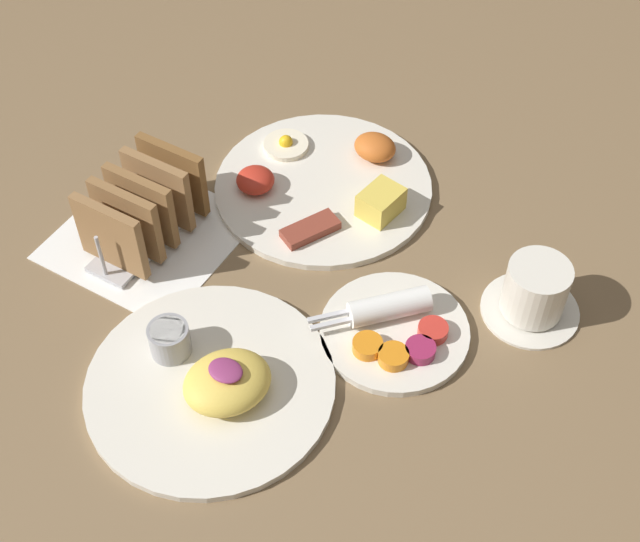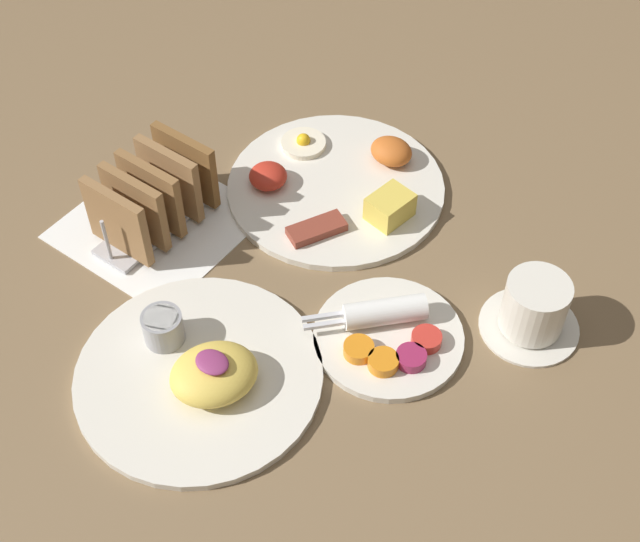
% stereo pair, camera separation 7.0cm
% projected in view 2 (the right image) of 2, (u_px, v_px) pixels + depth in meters
% --- Properties ---
extents(ground_plane, '(3.00, 3.00, 0.00)m').
position_uv_depth(ground_plane, '(261.00, 285.00, 1.11)').
color(ground_plane, brown).
extents(napkin_flat, '(0.22, 0.22, 0.00)m').
position_uv_depth(napkin_flat, '(159.00, 223.00, 1.18)').
color(napkin_flat, white).
rests_on(napkin_flat, ground_plane).
extents(plate_breakfast, '(0.30, 0.30, 0.05)m').
position_uv_depth(plate_breakfast, '(338.00, 184.00, 1.22)').
color(plate_breakfast, silver).
rests_on(plate_breakfast, ground_plane).
extents(plate_condiments, '(0.18, 0.18, 0.04)m').
position_uv_depth(plate_condiments, '(388.00, 334.00, 1.05)').
color(plate_condiments, silver).
rests_on(plate_condiments, ground_plane).
extents(plate_foreground, '(0.29, 0.29, 0.06)m').
position_uv_depth(plate_foreground, '(200.00, 371.00, 1.01)').
color(plate_foreground, silver).
rests_on(plate_foreground, ground_plane).
extents(toast_rack, '(0.10, 0.18, 0.10)m').
position_uv_depth(toast_rack, '(153.00, 196.00, 1.14)').
color(toast_rack, '#B7B7BC').
rests_on(toast_rack, ground_plane).
extents(coffee_cup, '(0.12, 0.12, 0.08)m').
position_uv_depth(coffee_cup, '(534.00, 309.00, 1.04)').
color(coffee_cup, silver).
rests_on(coffee_cup, ground_plane).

